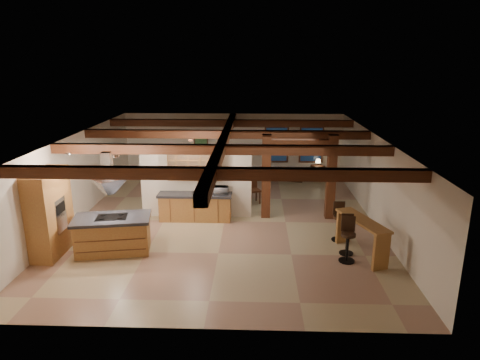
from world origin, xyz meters
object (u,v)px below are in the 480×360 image
object	(u,v)px
sofa	(283,173)
bar_counter	(362,231)
dining_table	(228,191)
kitchen_island	(113,234)

from	to	relation	value
sofa	bar_counter	xyz separation A→B (m)	(1.67, -7.78, 0.45)
sofa	bar_counter	bearing A→B (deg)	116.66
dining_table	sofa	size ratio (longest dim) A/B	0.93
dining_table	kitchen_island	bearing A→B (deg)	-137.23
kitchen_island	bar_counter	world-z (taller)	bar_counter
sofa	bar_counter	distance (m)	7.97
sofa	bar_counter	world-z (taller)	bar_counter
dining_table	bar_counter	xyz separation A→B (m)	(4.03, -4.84, 0.42)
sofa	kitchen_island	bearing A→B (deg)	70.20
kitchen_island	sofa	bearing A→B (deg)	55.68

